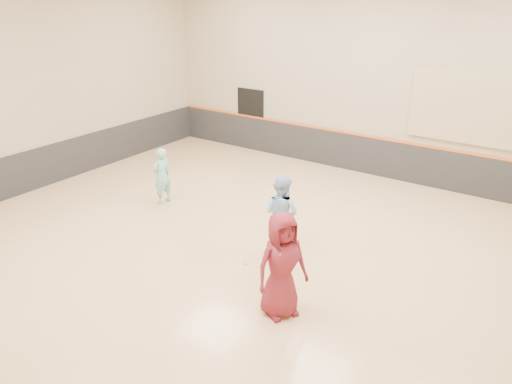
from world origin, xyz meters
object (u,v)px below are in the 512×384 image
Objects in this scene: instructor at (281,214)px; spare_racket at (272,182)px; girl at (162,176)px; young_man at (282,265)px.

instructor is 4.17m from spare_racket.
girl is at bearing -121.16° from spare_racket.
girl is at bearing -1.06° from instructor.
spare_racket is (-3.61, 5.31, -0.93)m from young_man.
instructor reaches higher than spare_racket.
young_man reaches higher than spare_racket.
instructor is at bearing 61.24° from young_man.
girl is at bearing 94.61° from young_man.
instructor is at bearing -54.50° from spare_racket.
young_man is 3.40× the size of spare_racket.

